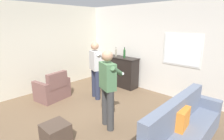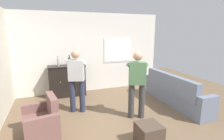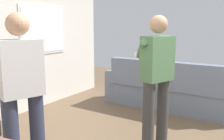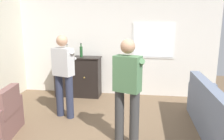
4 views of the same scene
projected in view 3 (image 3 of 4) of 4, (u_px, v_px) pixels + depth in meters
The scene contains 3 objects.
couch at pixel (167, 91), 4.62m from camera, with size 0.57×2.46×0.93m.
person_standing_left at pixel (21, 90), 2.44m from camera, with size 0.53×0.52×1.68m.
person_standing_right at pixel (156, 76), 3.11m from camera, with size 0.52×0.52×1.68m.
Camera 3 is at (-2.35, -1.04, 1.57)m, focal length 40.00 mm.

